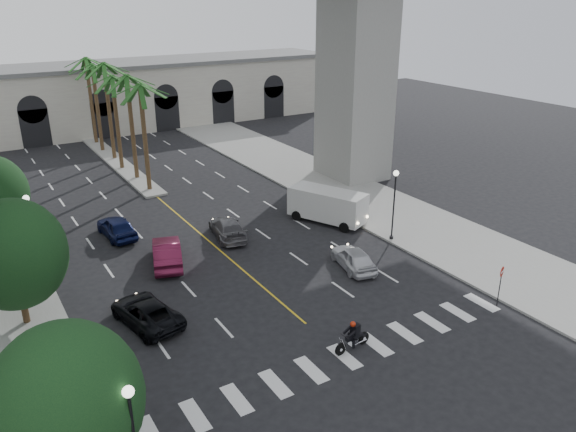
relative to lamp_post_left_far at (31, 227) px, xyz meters
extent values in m
plane|color=black|center=(11.40, -16.00, -3.22)|extent=(140.00, 140.00, 0.00)
cube|color=gray|center=(26.40, -1.00, -3.15)|extent=(8.00, 100.00, 0.15)
cube|color=gray|center=(11.40, 22.00, -3.12)|extent=(2.00, 24.00, 0.20)
cube|color=beige|center=(11.40, 39.00, 0.78)|extent=(70.00, 10.00, 8.00)
cube|color=slate|center=(11.40, 39.00, 5.03)|extent=(71.00, 10.50, 0.50)
cube|color=gray|center=(29.90, 6.00, 7.18)|extent=(5.00, 6.00, 20.80)
cylinder|color=#47331E|center=(11.40, 12.00, 1.53)|extent=(0.40, 0.40, 9.50)
cylinder|color=#47331E|center=(11.50, 16.00, 1.68)|extent=(0.40, 0.40, 9.80)
cylinder|color=#47331E|center=(11.20, 20.00, 1.43)|extent=(0.40, 0.40, 9.30)
cylinder|color=#47331E|center=(11.55, 24.00, 1.83)|extent=(0.40, 0.40, 10.10)
cylinder|color=#47331E|center=(11.30, 28.00, 1.58)|extent=(0.40, 0.40, 9.60)
cylinder|color=#47331E|center=(11.60, 32.00, 1.73)|extent=(0.40, 0.40, 9.90)
ellipsoid|color=black|center=(-1.60, -19.00, 0.81)|extent=(5.20, 5.20, 5.72)
cylinder|color=#382616|center=(-1.60, -6.00, -2.00)|extent=(0.36, 0.36, 2.45)
ellipsoid|color=black|center=(-1.60, -6.00, 0.99)|extent=(5.44, 5.44, 5.98)
sphere|color=white|center=(0.00, -21.00, 1.93)|extent=(0.40, 0.40, 0.40)
cylinder|color=black|center=(0.00, 0.00, -3.04)|extent=(0.28, 0.28, 0.36)
cylinder|color=black|center=(0.00, 0.00, -0.62)|extent=(0.11, 0.11, 5.00)
sphere|color=white|center=(0.00, 0.00, 1.93)|extent=(0.40, 0.40, 0.40)
cylinder|color=black|center=(22.80, -8.00, -3.04)|extent=(0.28, 0.28, 0.36)
cylinder|color=black|center=(22.80, -8.00, -0.62)|extent=(0.11, 0.11, 5.00)
sphere|color=white|center=(22.80, -8.00, 1.93)|extent=(0.40, 0.40, 0.40)
cylinder|color=black|center=(0.10, -18.50, -1.47)|extent=(0.10, 0.10, 3.50)
cube|color=black|center=(0.10, -18.50, 0.03)|extent=(0.25, 0.18, 0.80)
cylinder|color=black|center=(0.10, -14.50, -1.47)|extent=(0.10, 0.10, 3.50)
cube|color=black|center=(0.10, -14.50, 0.03)|extent=(0.25, 0.18, 0.80)
cylinder|color=black|center=(11.31, -17.27, -2.89)|extent=(0.68, 0.18, 0.67)
cylinder|color=black|center=(12.91, -17.11, -2.89)|extent=(0.68, 0.18, 0.67)
cube|color=silver|center=(12.16, -17.18, -2.80)|extent=(0.47, 0.36, 0.29)
cube|color=black|center=(12.00, -17.20, -2.49)|extent=(0.63, 0.31, 0.22)
cube|color=black|center=(12.50, -17.15, -2.53)|extent=(0.53, 0.32, 0.13)
cylinder|color=black|center=(11.56, -17.24, -2.24)|extent=(0.10, 0.61, 0.03)
cube|color=black|center=(12.24, -17.17, -2.11)|extent=(0.33, 0.45, 0.58)
cube|color=black|center=(12.42, -17.16, -2.05)|extent=(0.19, 0.35, 0.42)
sphere|color=#AF230B|center=(12.09, -17.19, -1.73)|extent=(0.29, 0.29, 0.29)
imported|color=silver|center=(17.73, -10.03, -2.49)|extent=(2.61, 4.56, 1.46)
imported|color=#57112B|center=(7.53, -3.10, -2.38)|extent=(3.24, 5.42, 1.69)
imported|color=black|center=(4.01, -9.37, -2.52)|extent=(3.25, 5.39, 1.40)
imported|color=#5B5A5F|center=(12.90, -1.19, -2.50)|extent=(2.94, 5.25, 1.44)
imported|color=#0D1540|center=(5.96, 3.16, -2.43)|extent=(2.17, 4.75, 1.58)
cube|color=silver|center=(20.90, -2.56, -1.76)|extent=(4.60, 6.48, 2.26)
cube|color=black|center=(22.10, -5.17, -1.47)|extent=(2.01, 1.13, 0.96)
cylinder|color=black|center=(20.82, -4.96, -2.83)|extent=(0.62, 0.85, 0.79)
cylinder|color=black|center=(22.77, -4.06, -2.83)|extent=(0.62, 0.85, 0.79)
cylinder|color=black|center=(19.03, -1.06, -2.83)|extent=(0.62, 0.85, 0.79)
cylinder|color=black|center=(20.98, -0.17, -2.83)|extent=(0.62, 0.85, 0.79)
imported|color=black|center=(-1.68, -14.15, -2.08)|extent=(0.81, 0.62, 1.98)
cylinder|color=black|center=(21.90, -18.18, -2.00)|extent=(0.06, 0.06, 2.45)
cylinder|color=#AE1A0C|center=(21.90, -18.18, -1.03)|extent=(0.58, 0.25, 0.61)
cube|color=silver|center=(21.90, -18.18, -1.03)|extent=(0.44, 0.19, 0.10)
camera|label=1|loc=(-3.23, -35.90, 13.66)|focal=35.00mm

